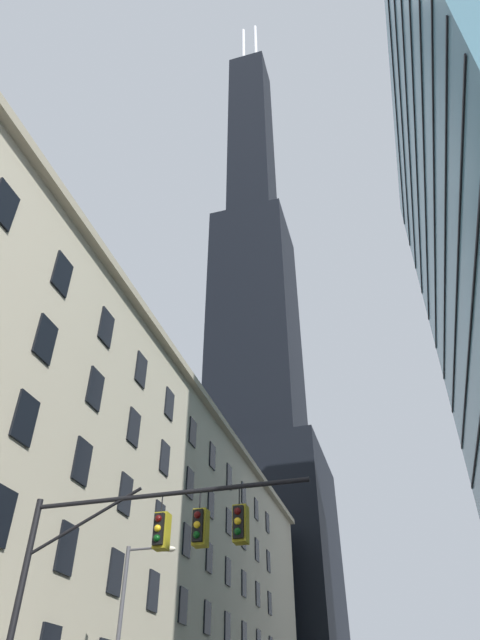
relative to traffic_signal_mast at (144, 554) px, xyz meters
name	(u,v)px	position (x,y,z in m)	size (l,w,h in m)	color
station_building	(115,551)	(-14.72, 25.48, 7.22)	(14.47, 73.00, 25.57)	#B2A88E
dark_skyscraper	(256,377)	(-16.41, 77.96, 53.35)	(24.20, 24.20, 204.29)	black
traffic_signal_mast	(144,554)	(0.00, 0.00, 0.00)	(9.04, 0.63, 7.37)	black
street_lamppost	(127,628)	(-4.26, 7.94, -0.72)	(2.35, 0.32, 7.88)	#47474C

